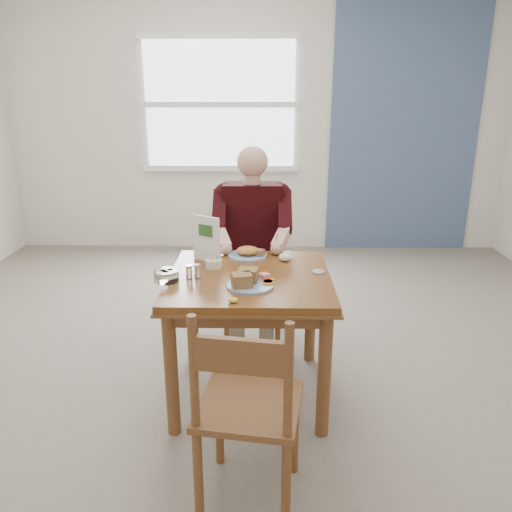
{
  "coord_description": "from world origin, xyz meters",
  "views": [
    {
      "loc": [
        0.08,
        -2.62,
        1.72
      ],
      "look_at": [
        0.04,
        0.0,
        0.86
      ],
      "focal_mm": 35.0,
      "sensor_mm": 36.0,
      "label": 1
    }
  ],
  "objects_px": {
    "diner": "(252,231)",
    "near_plate": "(248,281)",
    "far_plate": "(249,253)",
    "table": "(250,293)",
    "chair_far": "(253,272)",
    "chair_near": "(247,409)"
  },
  "relations": [
    {
      "from": "chair_near",
      "to": "near_plate",
      "type": "xyz_separation_m",
      "value": [
        -0.02,
        0.69,
        0.3
      ]
    },
    {
      "from": "table",
      "to": "chair_far",
      "type": "xyz_separation_m",
      "value": [
        0.0,
        0.8,
        -0.16
      ]
    },
    {
      "from": "chair_far",
      "to": "near_plate",
      "type": "height_order",
      "value": "chair_far"
    },
    {
      "from": "chair_near",
      "to": "diner",
      "type": "relative_size",
      "value": 0.69
    },
    {
      "from": "chair_far",
      "to": "near_plate",
      "type": "xyz_separation_m",
      "value": [
        -0.0,
        -0.97,
        0.3
      ]
    },
    {
      "from": "chair_far",
      "to": "diner",
      "type": "height_order",
      "value": "diner"
    },
    {
      "from": "table",
      "to": "near_plate",
      "type": "relative_size",
      "value": 3.39
    },
    {
      "from": "diner",
      "to": "far_plate",
      "type": "relative_size",
      "value": 4.31
    },
    {
      "from": "table",
      "to": "far_plate",
      "type": "bearing_deg",
      "value": 92.61
    },
    {
      "from": "diner",
      "to": "far_plate",
      "type": "xyz_separation_m",
      "value": [
        -0.01,
        -0.38,
        -0.04
      ]
    },
    {
      "from": "table",
      "to": "chair_near",
      "type": "relative_size",
      "value": 0.97
    },
    {
      "from": "table",
      "to": "chair_far",
      "type": "distance_m",
      "value": 0.81
    },
    {
      "from": "chair_near",
      "to": "far_plate",
      "type": "height_order",
      "value": "chair_near"
    },
    {
      "from": "diner",
      "to": "near_plate",
      "type": "height_order",
      "value": "diner"
    },
    {
      "from": "table",
      "to": "near_plate",
      "type": "height_order",
      "value": "near_plate"
    },
    {
      "from": "diner",
      "to": "table",
      "type": "bearing_deg",
      "value": -90.0
    },
    {
      "from": "near_plate",
      "to": "far_plate",
      "type": "distance_m",
      "value": 0.5
    },
    {
      "from": "diner",
      "to": "near_plate",
      "type": "distance_m",
      "value": 0.88
    },
    {
      "from": "table",
      "to": "chair_near",
      "type": "xyz_separation_m",
      "value": [
        0.01,
        -0.86,
        -0.16
      ]
    },
    {
      "from": "table",
      "to": "chair_near",
      "type": "distance_m",
      "value": 0.88
    },
    {
      "from": "table",
      "to": "near_plate",
      "type": "bearing_deg",
      "value": -90.3
    },
    {
      "from": "far_plate",
      "to": "table",
      "type": "bearing_deg",
      "value": -87.39
    }
  ]
}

